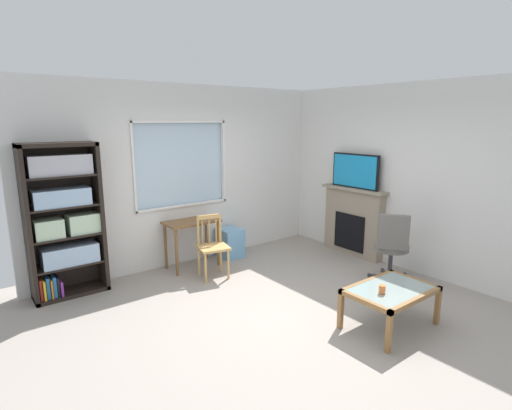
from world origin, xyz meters
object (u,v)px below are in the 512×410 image
(tv, at_px, (355,171))
(office_chair, at_px, (392,244))
(fireplace, at_px, (353,221))
(plastic_drawer_unit, at_px, (230,243))
(desk_under_window, at_px, (192,229))
(sippy_cup, at_px, (382,289))
(coffee_table, at_px, (391,294))
(wooden_chair, at_px, (212,246))
(bookshelf, at_px, (64,218))

(tv, distance_m, office_chair, 1.50)
(fireplace, bearing_deg, tv, 180.00)
(plastic_drawer_unit, relative_size, fireplace, 0.40)
(desk_under_window, bearing_deg, sippy_cup, -78.13)
(fireplace, distance_m, coffee_table, 2.48)
(wooden_chair, distance_m, tv, 2.65)
(wooden_chair, bearing_deg, fireplace, -14.00)
(wooden_chair, bearing_deg, plastic_drawer_unit, 39.57)
(plastic_drawer_unit, height_order, office_chair, office_chair)
(wooden_chair, bearing_deg, bookshelf, 160.97)
(bookshelf, bearing_deg, tv, -16.25)
(fireplace, distance_m, tv, 0.85)
(wooden_chair, relative_size, coffee_table, 0.93)
(sippy_cup, bearing_deg, desk_under_window, 101.87)
(fireplace, height_order, sippy_cup, fireplace)
(desk_under_window, bearing_deg, office_chair, -48.84)
(tv, bearing_deg, bookshelf, 163.75)
(bookshelf, distance_m, office_chair, 4.39)
(wooden_chair, relative_size, sippy_cup, 10.00)
(wooden_chair, distance_m, office_chair, 2.55)
(fireplace, xyz_separation_m, tv, (-0.02, 0.00, 0.85))
(coffee_table, relative_size, sippy_cup, 10.76)
(office_chair, bearing_deg, wooden_chair, 137.98)
(coffee_table, bearing_deg, plastic_drawer_unit, 91.77)
(plastic_drawer_unit, height_order, tv, tv)
(plastic_drawer_unit, xyz_separation_m, office_chair, (1.21, -2.27, 0.31))
(bookshelf, bearing_deg, sippy_cup, -52.36)
(desk_under_window, relative_size, sippy_cup, 9.10)
(wooden_chair, distance_m, coffee_table, 2.57)
(sippy_cup, bearing_deg, office_chair, 30.21)
(desk_under_window, relative_size, tv, 0.91)
(office_chair, xyz_separation_m, coffee_table, (-1.12, -0.74, -0.17))
(wooden_chair, xyz_separation_m, tv, (2.40, -0.60, 0.97))
(fireplace, bearing_deg, bookshelf, 163.81)
(fireplace, relative_size, coffee_table, 1.24)
(plastic_drawer_unit, height_order, sippy_cup, sippy_cup)
(fireplace, distance_m, office_chair, 1.22)
(bookshelf, xyz_separation_m, wooden_chair, (1.81, -0.62, -0.56))
(tv, distance_m, sippy_cup, 2.77)
(desk_under_window, xyz_separation_m, tv, (2.45, -1.12, 0.82))
(wooden_chair, height_order, fireplace, fireplace)
(coffee_table, xyz_separation_m, sippy_cup, (-0.20, -0.02, 0.11))
(plastic_drawer_unit, bearing_deg, bookshelf, 178.67)
(bookshelf, bearing_deg, plastic_drawer_unit, -1.33)
(coffee_table, distance_m, sippy_cup, 0.23)
(plastic_drawer_unit, bearing_deg, sippy_cup, -91.97)
(bookshelf, distance_m, sippy_cup, 3.94)
(coffee_table, bearing_deg, tv, 48.72)
(wooden_chair, height_order, tv, tv)
(tv, xyz_separation_m, office_chair, (-0.50, -1.10, -0.88))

